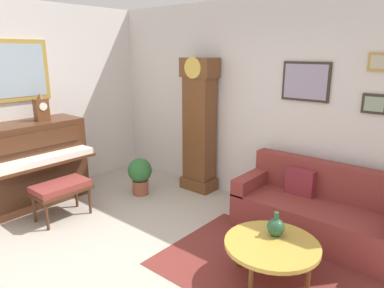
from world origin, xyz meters
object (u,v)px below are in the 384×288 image
at_px(coffee_table, 272,246).
at_px(potted_plant, 140,174).
at_px(piano, 31,164).
at_px(couch, 320,211).
at_px(green_jug, 276,227).
at_px(piano_bench, 61,188).
at_px(mantel_clock, 41,108).
at_px(grandfather_clock, 199,129).

distance_m(coffee_table, potted_plant, 2.58).
relative_size(piano, couch, 0.76).
height_order(piano, green_jug, piano).
relative_size(piano_bench, couch, 0.37).
bearing_deg(mantel_clock, green_jug, 8.24).
height_order(piano, couch, piano).
bearing_deg(coffee_table, mantel_clock, -174.24).
xyz_separation_m(couch, mantel_clock, (-3.45, -1.46, 1.03)).
relative_size(piano, grandfather_clock, 0.71).
distance_m(piano_bench, couch, 3.20).
distance_m(grandfather_clock, couch, 2.12).
height_order(piano, mantel_clock, mantel_clock).
xyz_separation_m(piano, piano_bench, (0.73, 0.02, -0.19)).
relative_size(piano, piano_bench, 2.06).
bearing_deg(piano, coffee_table, 9.66).
bearing_deg(piano_bench, piano, -178.59).
distance_m(piano, potted_plant, 1.53).
height_order(couch, potted_plant, couch).
bearing_deg(potted_plant, green_jug, -10.77).
bearing_deg(piano_bench, green_jug, 14.95).
relative_size(piano, green_jug, 6.00).
bearing_deg(green_jug, piano_bench, -165.05).
bearing_deg(green_jug, couch, 85.68).
height_order(grandfather_clock, green_jug, grandfather_clock).
bearing_deg(piano_bench, coffee_table, 11.83).
distance_m(piano, coffee_table, 3.48).
xyz_separation_m(piano_bench, grandfather_clock, (0.72, 1.92, 0.56)).
bearing_deg(couch, mantel_clock, -157.01).
relative_size(couch, mantel_clock, 5.00).
xyz_separation_m(piano, coffee_table, (3.42, 0.58, -0.22)).
height_order(mantel_clock, potted_plant, mantel_clock).
bearing_deg(mantel_clock, couch, 22.99).
height_order(piano_bench, potted_plant, potted_plant).
bearing_deg(grandfather_clock, potted_plant, -125.96).
bearing_deg(couch, piano, -153.77).
bearing_deg(coffee_table, piano, -170.34).
bearing_deg(potted_plant, coffee_table, -13.74).
distance_m(grandfather_clock, potted_plant, 1.12).
bearing_deg(grandfather_clock, couch, -6.83).
bearing_deg(piano_bench, mantel_clock, 163.21).
bearing_deg(coffee_table, piano_bench, -168.17).
height_order(piano, piano_bench, piano).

